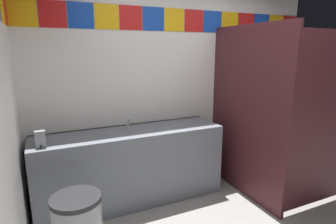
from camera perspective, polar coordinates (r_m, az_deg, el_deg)
name	(u,v)px	position (r m, az deg, el deg)	size (l,w,h in m)	color
wall_back	(182,84)	(3.60, 2.91, 5.83)	(3.82, 0.09, 2.58)	white
vanity_counter	(132,166)	(3.26, -7.53, -10.98)	(2.10, 0.55, 0.85)	slate
faucet_center	(128,124)	(3.18, -8.26, -2.56)	(0.04, 0.10, 0.14)	silver
soap_dispenser	(40,139)	(2.82, -24.98, -5.13)	(0.09, 0.09, 0.16)	gray
stall_divider	(273,116)	(3.30, 20.93, -0.83)	(0.92, 1.31, 2.02)	#471E23
toilet	(263,157)	(4.03, 19.16, -8.76)	(0.39, 0.49, 0.74)	white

